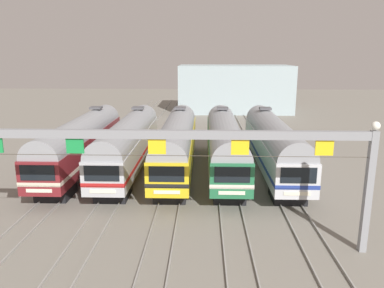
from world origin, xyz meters
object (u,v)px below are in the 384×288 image
commuter_train_yellow (177,142)px  catenary_gantry (157,154)px  commuter_train_silver (273,143)px  commuter_train_maroon (81,141)px  commuter_train_stainless (129,142)px  commuter_train_green (225,142)px

commuter_train_yellow → catenary_gantry: (-0.00, -13.50, 2.57)m
commuter_train_silver → catenary_gantry: catenary_gantry is taller
commuter_train_maroon → catenary_gantry: catenary_gantry is taller
commuter_train_maroon → commuter_train_stainless: same height
commuter_train_maroon → commuter_train_silver: same height
commuter_train_yellow → commuter_train_maroon: bearing=180.0°
commuter_train_stainless → commuter_train_yellow: 4.18m
commuter_train_stainless → commuter_train_yellow: size_ratio=1.00×
commuter_train_maroon → commuter_train_green: size_ratio=1.00×
commuter_train_maroon → catenary_gantry: (8.37, -13.50, 2.57)m
commuter_train_green → catenary_gantry: (-4.18, -13.50, 2.57)m
commuter_train_silver → catenary_gantry: size_ratio=0.82×
commuter_train_stainless → commuter_train_green: (8.37, 0.00, 0.00)m
commuter_train_stainless → catenary_gantry: size_ratio=0.82×
commuter_train_green → commuter_train_maroon: bearing=180.0°
commuter_train_silver → catenary_gantry: 16.09m
commuter_train_stainless → commuter_train_green: 8.37m
commuter_train_yellow → catenary_gantry: size_ratio=0.82×
commuter_train_maroon → commuter_train_stainless: 4.18m
commuter_train_stainless → commuter_train_green: bearing=0.0°
commuter_train_silver → commuter_train_maroon: bearing=180.0°
commuter_train_maroon → commuter_train_stainless: bearing=0.0°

